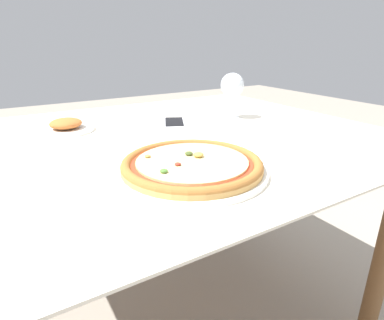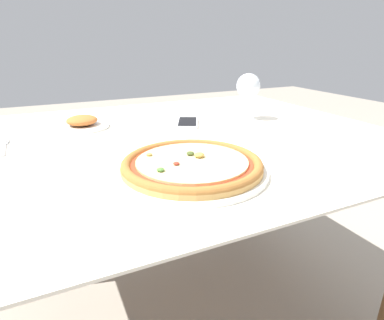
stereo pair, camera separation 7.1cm
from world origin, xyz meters
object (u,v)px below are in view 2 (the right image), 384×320
object	(u,v)px
fork	(3,147)
cell_phone	(187,123)
wine_glass_far_left	(248,86)
dining_table	(182,159)
side_plate	(82,123)
pizza_plate	(192,165)

from	to	relation	value
fork	cell_phone	bearing A→B (deg)	2.03
fork	wine_glass_far_left	distance (m)	0.81
dining_table	fork	bearing A→B (deg)	169.10
dining_table	side_plate	xyz separation A→B (m)	(-0.27, 0.22, 0.10)
pizza_plate	fork	bearing A→B (deg)	136.20
cell_phone	side_plate	xyz separation A→B (m)	(-0.34, 0.10, 0.01)
fork	dining_table	bearing A→B (deg)	-10.90
pizza_plate	cell_phone	distance (m)	0.44
dining_table	wine_glass_far_left	bearing A→B (deg)	16.58
side_plate	cell_phone	bearing A→B (deg)	-17.04
dining_table	fork	distance (m)	0.51
pizza_plate	fork	xyz separation A→B (m)	(-0.40, 0.38, -0.01)
cell_phone	wine_glass_far_left	bearing A→B (deg)	-6.37
pizza_plate	cell_phone	world-z (taller)	pizza_plate
dining_table	side_plate	distance (m)	0.36
dining_table	side_plate	bearing A→B (deg)	140.60
dining_table	pizza_plate	distance (m)	0.32
dining_table	wine_glass_far_left	world-z (taller)	wine_glass_far_left
fork	side_plate	size ratio (longest dim) A/B	0.97
pizza_plate	fork	distance (m)	0.55
wine_glass_far_left	fork	bearing A→B (deg)	179.60
fork	cell_phone	distance (m)	0.57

